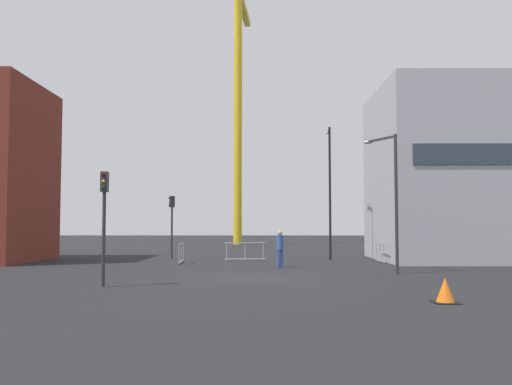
% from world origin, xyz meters
% --- Properties ---
extents(ground, '(160.00, 160.00, 0.00)m').
position_xyz_m(ground, '(0.00, 0.00, 0.00)').
color(ground, black).
extents(office_block, '(10.01, 9.14, 10.25)m').
position_xyz_m(office_block, '(12.30, 10.38, 5.12)').
color(office_block, '#A8AAB2').
rests_on(office_block, ground).
extents(construction_crane, '(2.23, 15.23, 27.90)m').
position_xyz_m(construction_crane, '(-2.13, 35.43, 17.66)').
color(construction_crane, yellow).
rests_on(construction_crane, ground).
extents(streetlamp_tall, '(0.44, 1.59, 8.05)m').
position_xyz_m(streetlamp_tall, '(4.47, 10.97, 4.67)').
color(streetlamp_tall, black).
rests_on(streetlamp_tall, ground).
extents(streetlamp_short, '(1.17, 1.79, 6.08)m').
position_xyz_m(streetlamp_short, '(5.98, 1.83, 3.70)').
color(streetlamp_short, '#2D2D30').
rests_on(streetlamp_short, ground).
extents(traffic_light_far, '(0.39, 0.34, 3.88)m').
position_xyz_m(traffic_light_far, '(-5.26, 11.65, 2.61)').
color(traffic_light_far, '#2D2D30').
rests_on(traffic_light_far, ground).
extents(traffic_light_corner, '(0.25, 0.37, 3.96)m').
position_xyz_m(traffic_light_corner, '(-5.15, -3.35, 2.66)').
color(traffic_light_corner, '#2D2D30').
rests_on(traffic_light_corner, ground).
extents(pedestrian_walking, '(0.34, 0.34, 1.83)m').
position_xyz_m(pedestrian_walking, '(1.20, 4.96, 1.07)').
color(pedestrian_walking, '#33519E').
rests_on(pedestrian_walking, ground).
extents(safety_barrier_rear, '(0.10, 2.19, 1.08)m').
position_xyz_m(safety_barrier_rear, '(-4.11, 7.82, 0.56)').
color(safety_barrier_rear, '#9EA0A5').
rests_on(safety_barrier_rear, ground).
extents(safety_barrier_right_run, '(2.39, 0.21, 1.08)m').
position_xyz_m(safety_barrier_right_run, '(-0.66, 10.04, 0.56)').
color(safety_barrier_right_run, '#B2B5BA').
rests_on(safety_barrier_right_run, ground).
extents(safety_barrier_mid_span, '(0.08, 2.06, 1.08)m').
position_xyz_m(safety_barrier_mid_span, '(6.91, 8.43, 0.56)').
color(safety_barrier_mid_span, '#9EA0A5').
rests_on(safety_barrier_mid_span, ground).
extents(traffic_cone_orange, '(0.68, 0.68, 0.69)m').
position_xyz_m(traffic_cone_orange, '(5.28, -6.97, 0.32)').
color(traffic_cone_orange, black).
rests_on(traffic_cone_orange, ground).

